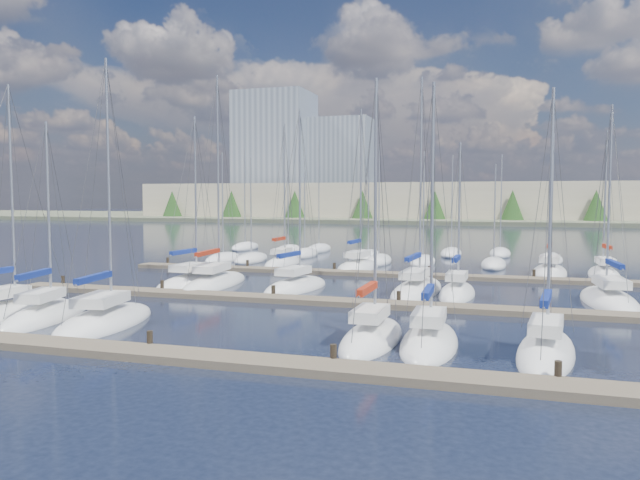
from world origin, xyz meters
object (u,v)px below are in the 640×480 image
(sailboat_e, at_px, (429,342))
(sailboat_c, at_px, (105,321))
(sailboat_r, at_px, (604,275))
(sailboat_q, at_px, (549,272))
(sailboat_d, at_px, (372,338))
(sailboat_i, at_px, (215,283))
(sailboat_a, at_px, (4,314))
(sailboat_k, at_px, (417,290))
(sailboat_m, at_px, (609,301))
(sailboat_l, at_px, (457,293))
(sailboat_j, at_px, (296,287))
(sailboat_h, at_px, (192,283))
(sailboat_n, at_px, (283,263))
(sailboat_b, at_px, (45,316))
(sailboat_o, at_px, (358,267))
(sailboat_f, at_px, (546,352))

(sailboat_e, xyz_separation_m, sailboat_c, (-16.22, -0.27, -0.01))
(sailboat_e, xyz_separation_m, sailboat_r, (10.37, 27.47, 0.01))
(sailboat_q, relative_size, sailboat_d, 0.93)
(sailboat_i, distance_m, sailboat_d, 20.20)
(sailboat_i, bearing_deg, sailboat_a, -115.33)
(sailboat_e, bearing_deg, sailboat_k, 98.03)
(sailboat_m, distance_m, sailboat_l, 9.02)
(sailboat_j, height_order, sailboat_h, sailboat_j)
(sailboat_j, height_order, sailboat_n, sailboat_n)
(sailboat_m, xyz_separation_m, sailboat_h, (-27.96, -0.54, 0.00))
(sailboat_b, xyz_separation_m, sailboat_c, (3.82, -0.15, 0.00))
(sailboat_h, bearing_deg, sailboat_a, -99.62)
(sailboat_q, bearing_deg, sailboat_k, -119.54)
(sailboat_j, relative_size, sailboat_h, 1.02)
(sailboat_q, distance_m, sailboat_o, 16.13)
(sailboat_m, distance_m, sailboat_o, 22.87)
(sailboat_r, bearing_deg, sailboat_d, -117.54)
(sailboat_h, distance_m, sailboat_d, 21.32)
(sailboat_o, bearing_deg, sailboat_d, -70.76)
(sailboat_c, bearing_deg, sailboat_i, 84.48)
(sailboat_n, relative_size, sailboat_a, 1.06)
(sailboat_h, bearing_deg, sailboat_c, -73.56)
(sailboat_q, bearing_deg, sailboat_f, -87.88)
(sailboat_m, distance_m, sailboat_q, 14.02)
(sailboat_b, relative_size, sailboat_q, 0.97)
(sailboat_b, xyz_separation_m, sailboat_f, (24.76, -0.18, 0.01))
(sailboat_b, height_order, sailboat_d, sailboat_d)
(sailboat_q, relative_size, sailboat_k, 0.76)
(sailboat_m, bearing_deg, sailboat_i, 175.81)
(sailboat_f, distance_m, sailboat_a, 27.35)
(sailboat_c, height_order, sailboat_n, sailboat_c)
(sailboat_n, bearing_deg, sailboat_c, -88.78)
(sailboat_c, bearing_deg, sailboat_b, 167.94)
(sailboat_k, distance_m, sailboat_f, 16.94)
(sailboat_f, height_order, sailboat_n, sailboat_n)
(sailboat_l, xyz_separation_m, sailboat_k, (-2.70, 0.61, 0.00))
(sailboat_o, xyz_separation_m, sailboat_r, (20.22, 0.33, 0.00))
(sailboat_h, height_order, sailboat_r, sailboat_h)
(sailboat_l, relative_size, sailboat_e, 0.89)
(sailboat_j, height_order, sailboat_f, sailboat_j)
(sailboat_c, xyz_separation_m, sailboat_n, (-1.24, 28.46, 0.02))
(sailboat_j, distance_m, sailboat_q, 22.28)
(sailboat_b, relative_size, sailboat_h, 0.86)
(sailboat_i, height_order, sailboat_o, sailboat_i)
(sailboat_k, bearing_deg, sailboat_m, -0.65)
(sailboat_c, relative_size, sailboat_n, 1.01)
(sailboat_j, distance_m, sailboat_l, 10.97)
(sailboat_o, bearing_deg, sailboat_j, -90.88)
(sailboat_q, xyz_separation_m, sailboat_r, (4.11, -0.42, 0.02))
(sailboat_r, bearing_deg, sailboat_b, -140.11)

